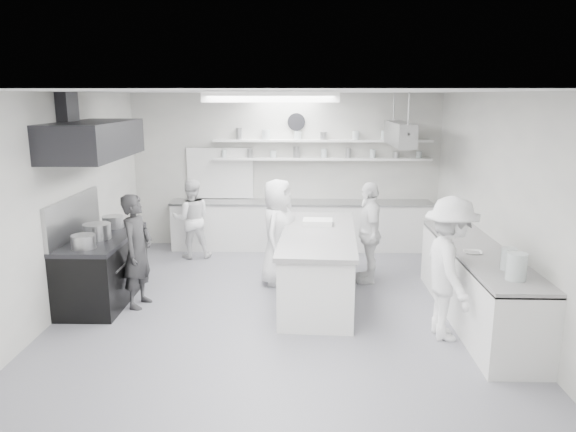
{
  "coord_description": "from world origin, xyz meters",
  "views": [
    {
      "loc": [
        0.29,
        -7.09,
        2.96
      ],
      "look_at": [
        0.11,
        0.6,
        1.23
      ],
      "focal_mm": 33.78,
      "sensor_mm": 36.0,
      "label": 1
    }
  ],
  "objects_px": {
    "right_counter": "(477,286)",
    "stove": "(103,270)",
    "back_counter": "(301,226)",
    "cook_stove": "(137,251)",
    "cook_back": "(192,219)",
    "prep_island": "(318,267)"
  },
  "relations": [
    {
      "from": "right_counter",
      "to": "stove",
      "type": "bearing_deg",
      "value": 173.48
    },
    {
      "from": "back_counter",
      "to": "cook_stove",
      "type": "height_order",
      "value": "cook_stove"
    },
    {
      "from": "back_counter",
      "to": "cook_back",
      "type": "relative_size",
      "value": 3.41
    },
    {
      "from": "back_counter",
      "to": "prep_island",
      "type": "relative_size",
      "value": 1.92
    },
    {
      "from": "back_counter",
      "to": "prep_island",
      "type": "distance_m",
      "value": 2.67
    },
    {
      "from": "prep_island",
      "to": "cook_back",
      "type": "distance_m",
      "value": 3.04
    },
    {
      "from": "stove",
      "to": "cook_stove",
      "type": "bearing_deg",
      "value": -20.33
    },
    {
      "from": "stove",
      "to": "right_counter",
      "type": "height_order",
      "value": "right_counter"
    },
    {
      "from": "cook_stove",
      "to": "prep_island",
      "type": "bearing_deg",
      "value": -71.06
    },
    {
      "from": "back_counter",
      "to": "cook_stove",
      "type": "distance_m",
      "value": 3.82
    },
    {
      "from": "cook_back",
      "to": "prep_island",
      "type": "bearing_deg",
      "value": 127.29
    },
    {
      "from": "stove",
      "to": "prep_island",
      "type": "relative_size",
      "value": 0.69
    },
    {
      "from": "cook_stove",
      "to": "stove",
      "type": "bearing_deg",
      "value": 80.53
    },
    {
      "from": "right_counter",
      "to": "cook_stove",
      "type": "xyz_separation_m",
      "value": [
        -4.65,
        0.38,
        0.34
      ]
    },
    {
      "from": "back_counter",
      "to": "cook_back",
      "type": "height_order",
      "value": "cook_back"
    },
    {
      "from": "right_counter",
      "to": "prep_island",
      "type": "xyz_separation_m",
      "value": [
        -2.1,
        0.74,
        0.01
      ]
    },
    {
      "from": "prep_island",
      "to": "cook_back",
      "type": "bearing_deg",
      "value": 141.71
    },
    {
      "from": "right_counter",
      "to": "prep_island",
      "type": "bearing_deg",
      "value": 160.47
    },
    {
      "from": "stove",
      "to": "back_counter",
      "type": "height_order",
      "value": "back_counter"
    },
    {
      "from": "cook_stove",
      "to": "cook_back",
      "type": "height_order",
      "value": "cook_stove"
    },
    {
      "from": "prep_island",
      "to": "cook_back",
      "type": "xyz_separation_m",
      "value": [
        -2.27,
        2.01,
        0.25
      ]
    },
    {
      "from": "right_counter",
      "to": "prep_island",
      "type": "height_order",
      "value": "prep_island"
    }
  ]
}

